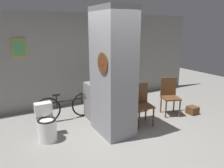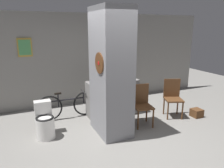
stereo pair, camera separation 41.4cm
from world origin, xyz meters
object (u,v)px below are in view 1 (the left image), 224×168
Objects in this scene: chair_near_pillar at (141,102)px; toilet at (46,125)px; bicycle at (66,107)px; bottle_tall at (117,75)px; chair_by_doorway at (170,95)px.

toilet is at bearing -178.42° from chair_near_pillar.
bicycle is at bearing 153.21° from chair_near_pillar.
chair_near_pillar is 2.85× the size of bottle_tall.
bicycle is (0.66, 0.78, 0.02)m from toilet.
toilet is 0.76× the size of chair_by_doorway.
chair_near_pillar is at bearing -7.43° from toilet.
toilet is 3.13m from chair_by_doorway.
toilet is 2.19m from bottle_tall.
bottle_tall reaches higher than toilet.
chair_by_doorway is at bearing -33.10° from bottle_tall.
chair_by_doorway reaches higher than toilet.
chair_by_doorway is 1.44m from bottle_tall.
bicycle is 4.64× the size of bottle_tall.
chair_near_pillar is at bearing -35.80° from bicycle.
chair_by_doorway reaches higher than bicycle.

